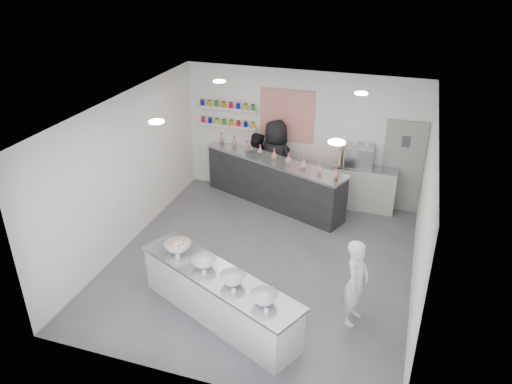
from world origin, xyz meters
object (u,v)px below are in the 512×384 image
at_px(staff_right, 275,161).
at_px(woman_prep, 356,283).
at_px(espresso_ledge, 364,188).
at_px(prep_counter, 219,296).
at_px(espresso_machine, 360,156).
at_px(staff_left, 256,165).
at_px(back_bar, 274,182).

bearing_deg(staff_right, woman_prep, 142.75).
bearing_deg(espresso_ledge, prep_counter, -111.18).
xyz_separation_m(espresso_ledge, woman_prep, (0.33, -3.87, 0.23)).
bearing_deg(espresso_machine, woman_prep, -82.52).
bearing_deg(prep_counter, espresso_machine, 95.78).
xyz_separation_m(espresso_ledge, staff_left, (-2.51, -0.15, 0.28)).
height_order(prep_counter, woman_prep, woman_prep).
bearing_deg(espresso_machine, staff_right, -175.27).
relative_size(espresso_ledge, espresso_machine, 2.29).
xyz_separation_m(prep_counter, woman_prep, (2.06, 0.60, 0.32)).
relative_size(staff_left, staff_right, 0.82).
bearing_deg(woman_prep, back_bar, 46.05).
bearing_deg(woman_prep, espresso_machine, 19.43).
height_order(prep_counter, espresso_machine, espresso_machine).
distance_m(woman_prep, staff_left, 4.68).
bearing_deg(staff_left, back_bar, 158.01).
distance_m(espresso_machine, staff_right, 1.90).
relative_size(prep_counter, back_bar, 0.86).
height_order(prep_counter, staff_right, staff_right).
bearing_deg(staff_left, woman_prep, 132.01).
bearing_deg(woman_prep, espresso_ledge, 16.85).
distance_m(back_bar, staff_right, 0.48).
distance_m(prep_counter, back_bar, 4.07).
relative_size(prep_counter, espresso_ledge, 2.22).
bearing_deg(back_bar, staff_right, 119.94).
relative_size(woman_prep, staff_right, 0.77).
height_order(espresso_machine, woman_prep, espresso_machine).
relative_size(espresso_ledge, woman_prep, 0.93).
relative_size(espresso_machine, staff_right, 0.31).
bearing_deg(prep_counter, woman_prep, 41.20).
relative_size(back_bar, espresso_ledge, 2.58).
distance_m(back_bar, staff_left, 0.61).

